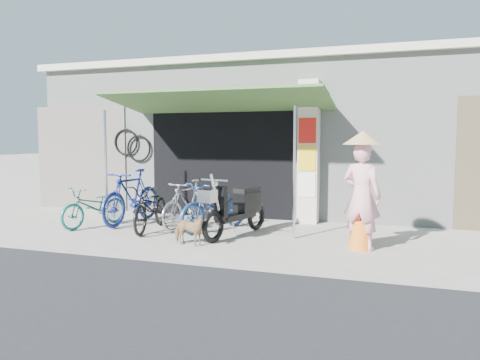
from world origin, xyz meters
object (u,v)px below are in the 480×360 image
(street_dog, at_px, (189,230))
(nun, at_px, (362,192))
(bike_black, at_px, (151,207))
(bike_silver, at_px, (188,204))
(moped, at_px, (238,209))
(bike_navy, at_px, (216,206))
(bike_teal, at_px, (95,206))
(bike_blue, at_px, (132,197))

(street_dog, distance_m, nun, 2.90)
(bike_black, relative_size, bike_silver, 1.06)
(bike_black, xyz_separation_m, moped, (1.75, 0.06, 0.05))
(bike_black, relative_size, bike_navy, 0.95)
(bike_silver, xyz_separation_m, bike_navy, (0.58, 0.00, -0.01))
(moped, distance_m, nun, 2.30)
(bike_silver, xyz_separation_m, street_dog, (0.64, -1.38, -0.22))
(bike_silver, bearing_deg, street_dog, -52.91)
(moped, bearing_deg, street_dog, -100.42)
(bike_teal, xyz_separation_m, bike_silver, (1.89, 0.43, 0.08))
(bike_navy, distance_m, moped, 0.66)
(street_dog, relative_size, nun, 0.33)
(street_dog, xyz_separation_m, moped, (0.51, 1.04, 0.23))
(bike_silver, bearing_deg, bike_blue, -172.66)
(bike_black, bearing_deg, bike_blue, 135.62)
(bike_blue, relative_size, moped, 1.00)
(bike_teal, bearing_deg, street_dog, -5.29)
(bike_blue, xyz_separation_m, bike_black, (0.75, -0.52, -0.12))
(bike_teal, height_order, bike_silver, bike_silver)
(bike_teal, height_order, moped, moped)
(bike_teal, bearing_deg, bike_silver, 28.08)
(moped, relative_size, nun, 1.00)
(bike_black, bearing_deg, bike_teal, 171.15)
(bike_navy, relative_size, moped, 0.95)
(bike_blue, bearing_deg, nun, -4.95)
(bike_silver, relative_size, nun, 0.85)
(bike_silver, bearing_deg, bike_black, -133.96)
(bike_silver, xyz_separation_m, moped, (1.15, -0.34, 0.01))
(bike_silver, distance_m, nun, 3.48)
(nun, bearing_deg, bike_silver, 5.72)
(bike_teal, height_order, bike_blue, bike_blue)
(bike_black, bearing_deg, bike_silver, 24.04)
(bike_teal, distance_m, nun, 5.30)
(bike_blue, height_order, moped, bike_blue)
(bike_navy, height_order, street_dog, bike_navy)
(bike_black, distance_m, moped, 1.75)
(bike_blue, xyz_separation_m, moped, (2.51, -0.46, -0.07))
(bike_navy, relative_size, nun, 0.95)
(bike_silver, xyz_separation_m, nun, (3.38, -0.72, 0.44))
(bike_black, relative_size, nun, 0.90)
(bike_teal, bearing_deg, moped, 16.97)
(bike_teal, relative_size, bike_navy, 0.87)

